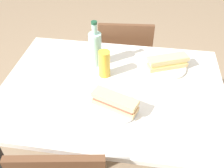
% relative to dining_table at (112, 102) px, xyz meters
% --- Properties ---
extents(ground_plane, '(8.00, 8.00, 0.00)m').
position_rel_dining_table_xyz_m(ground_plane, '(0.00, 0.00, -0.65)').
color(ground_plane, '#8C755B').
extents(dining_table, '(1.20, 0.86, 0.76)m').
position_rel_dining_table_xyz_m(dining_table, '(0.00, 0.00, 0.00)').
color(dining_table, silver).
rests_on(dining_table, ground).
extents(chair_far, '(0.44, 0.44, 0.86)m').
position_rel_dining_table_xyz_m(chair_far, '(0.01, 0.63, -0.16)').
color(chair_far, brown).
rests_on(chair_far, ground).
extents(plate_near, '(0.22, 0.22, 0.01)m').
position_rel_dining_table_xyz_m(plate_near, '(0.29, 0.21, 0.12)').
color(plate_near, silver).
rests_on(plate_near, dining_table).
extents(baguette_sandwich_near, '(0.24, 0.15, 0.07)m').
position_rel_dining_table_xyz_m(baguette_sandwich_near, '(0.29, 0.21, 0.16)').
color(baguette_sandwich_near, '#DBB77A').
rests_on(baguette_sandwich_near, plate_near).
extents(knife_near, '(0.18, 0.03, 0.01)m').
position_rel_dining_table_xyz_m(knife_near, '(0.26, 0.25, 0.13)').
color(knife_near, silver).
rests_on(knife_near, plate_near).
extents(plate_far, '(0.22, 0.22, 0.01)m').
position_rel_dining_table_xyz_m(plate_far, '(0.04, -0.16, 0.12)').
color(plate_far, white).
rests_on(plate_far, dining_table).
extents(baguette_sandwich_far, '(0.24, 0.14, 0.07)m').
position_rel_dining_table_xyz_m(baguette_sandwich_far, '(0.04, -0.16, 0.16)').
color(baguette_sandwich_far, '#DBB77A').
rests_on(baguette_sandwich_far, plate_far).
extents(knife_far, '(0.15, 0.11, 0.01)m').
position_rel_dining_table_xyz_m(knife_far, '(0.05, -0.10, 0.13)').
color(knife_far, silver).
rests_on(knife_far, plate_far).
extents(water_bottle, '(0.07, 0.07, 0.28)m').
position_rel_dining_table_xyz_m(water_bottle, '(-0.13, 0.19, 0.22)').
color(water_bottle, '#99C6B7').
rests_on(water_bottle, dining_table).
extents(beer_glass, '(0.06, 0.06, 0.16)m').
position_rel_dining_table_xyz_m(beer_glass, '(-0.06, 0.09, 0.19)').
color(beer_glass, gold).
rests_on(beer_glass, dining_table).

